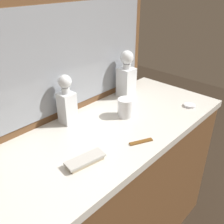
% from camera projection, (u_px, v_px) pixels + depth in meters
% --- Properties ---
extents(dresser, '(1.31, 0.58, 0.88)m').
position_uv_depth(dresser, '(112.00, 190.00, 1.47)').
color(dresser, brown).
rests_on(dresser, ground_plane).
extents(dresser_mirror, '(1.07, 0.03, 0.59)m').
position_uv_depth(dresser_mirror, '(73.00, 57.00, 1.28)').
color(dresser_mirror, brown).
rests_on(dresser_mirror, dresser).
extents(crystal_decanter_far_right, '(0.09, 0.09, 0.28)m').
position_uv_depth(crystal_decanter_far_right, '(126.00, 78.00, 1.53)').
color(crystal_decanter_far_right, white).
rests_on(crystal_decanter_far_right, dresser).
extents(crystal_decanter_right, '(0.07, 0.07, 0.25)m').
position_uv_depth(crystal_decanter_right, '(67.00, 104.00, 1.25)').
color(crystal_decanter_right, white).
rests_on(crystal_decanter_right, dresser).
extents(crystal_tumbler_far_left, '(0.08, 0.08, 0.10)m').
position_uv_depth(crystal_tumbler_far_left, '(126.00, 108.00, 1.33)').
color(crystal_tumbler_far_left, white).
rests_on(crystal_tumbler_far_left, dresser).
extents(silver_brush_far_left, '(0.17, 0.09, 0.02)m').
position_uv_depth(silver_brush_far_left, '(85.00, 160.00, 1.01)').
color(silver_brush_far_left, '#B7A88C').
rests_on(silver_brush_far_left, dresser).
extents(porcelain_dish, '(0.07, 0.07, 0.01)m').
position_uv_depth(porcelain_dish, '(190.00, 105.00, 1.45)').
color(porcelain_dish, silver).
rests_on(porcelain_dish, dresser).
extents(tortoiseshell_comb, '(0.11, 0.07, 0.01)m').
position_uv_depth(tortoiseshell_comb, '(141.00, 142.00, 1.14)').
color(tortoiseshell_comb, brown).
rests_on(tortoiseshell_comb, dresser).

